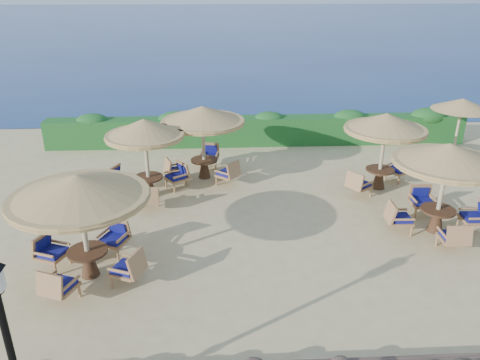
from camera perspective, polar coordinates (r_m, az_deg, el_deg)
ground at (r=13.98m, az=4.65°, el=-5.20°), size 120.00×120.00×0.00m
sea at (r=82.46m, az=-1.84°, el=18.69°), size 160.00×160.00×0.00m
hedge at (r=20.37m, az=2.14°, el=6.01°), size 18.00×0.90×1.20m
extra_parasol at (r=20.33m, az=25.47°, el=8.32°), size 2.30×2.30×2.41m
cafe_set_0 at (r=11.28m, az=-18.89°, el=-2.87°), size 3.23×3.23×2.65m
cafe_set_1 at (r=13.86m, az=23.76°, el=0.98°), size 2.93×2.93×2.65m
cafe_set_2 at (r=15.19m, az=-11.45°, el=4.35°), size 2.76×2.69×2.65m
cafe_set_3 at (r=16.43m, az=-4.54°, el=6.57°), size 2.95×2.95×2.65m
cafe_set_4 at (r=16.20m, az=17.24°, el=5.52°), size 2.72×2.72×2.65m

